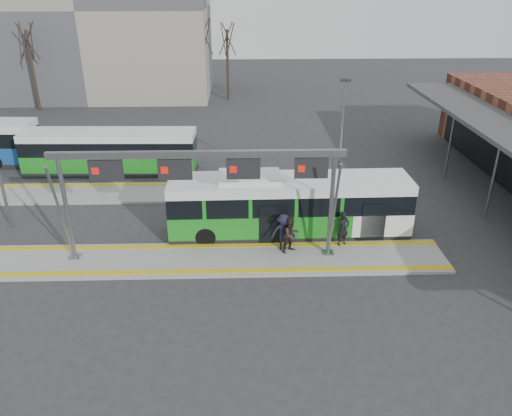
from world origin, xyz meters
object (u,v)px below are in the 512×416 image
(hero_bus, at_px, (289,206))
(gantry, at_px, (201,174))
(passenger_a, at_px, (343,229))
(passenger_c, at_px, (283,232))
(passenger_b, at_px, (291,235))

(hero_bus, bearing_deg, gantry, -150.48)
(hero_bus, height_order, passenger_a, hero_bus)
(gantry, xyz_separation_m, passenger_c, (3.72, 0.51, -3.23))
(passenger_a, height_order, passenger_b, passenger_b)
(passenger_b, distance_m, passenger_c, 0.42)
(gantry, height_order, passenger_a, gantry)
(hero_bus, height_order, passenger_b, hero_bus)
(gantry, bearing_deg, passenger_c, 7.76)
(passenger_b, bearing_deg, passenger_a, -21.21)
(passenger_a, relative_size, passenger_c, 0.96)
(passenger_a, bearing_deg, gantry, 163.96)
(gantry, relative_size, hero_bus, 1.07)
(passenger_c, bearing_deg, passenger_a, 4.93)
(passenger_a, bearing_deg, passenger_b, 168.92)
(hero_bus, distance_m, passenger_b, 2.19)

